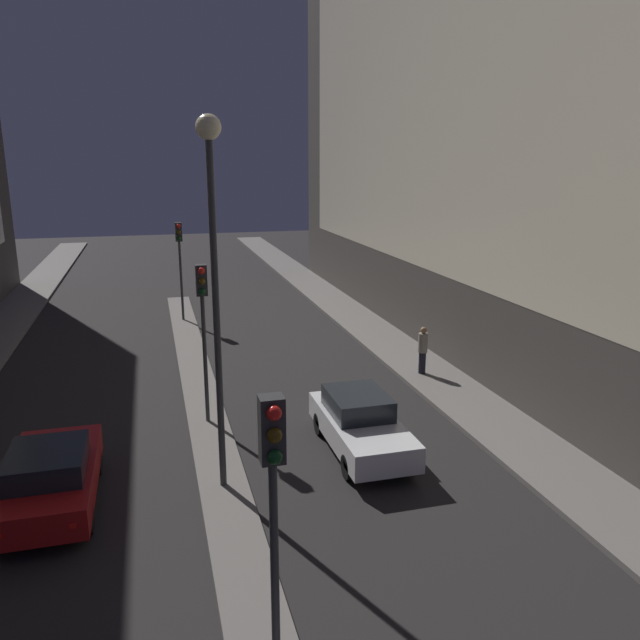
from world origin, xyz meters
TOP-DOWN VIEW (x-y plane):
  - building_right at (12.55, 19.81)m, footprint 6.01×39.63m
  - median_strip at (0.00, 16.88)m, footprint 1.20×31.76m
  - traffic_light_near at (0.00, 3.88)m, footprint 0.32×0.42m
  - traffic_light_mid at (0.00, 14.48)m, footprint 0.32×0.42m
  - traffic_light_far at (0.00, 27.36)m, footprint 0.32×0.42m
  - street_lamp at (0.00, 10.52)m, footprint 0.55×0.55m
  - car_left_lane at (-3.89, 10.68)m, footprint 1.93×4.38m
  - car_right_lane at (3.89, 11.61)m, footprint 1.81×4.43m
  - pedestrian_on_right_sidewalk at (8.04, 16.71)m, footprint 0.35×0.35m

SIDE VIEW (x-z plane):
  - median_strip at x=0.00m, z-range 0.00..0.11m
  - car_left_lane at x=-3.89m, z-range 0.01..1.56m
  - car_right_lane at x=3.89m, z-range 0.00..1.59m
  - pedestrian_on_right_sidewalk at x=8.04m, z-range 0.20..1.96m
  - traffic_light_near at x=0.00m, z-range 1.22..6.01m
  - traffic_light_mid at x=0.00m, z-range 1.22..6.01m
  - traffic_light_far at x=0.00m, z-range 1.22..6.01m
  - street_lamp at x=0.00m, z-range 1.77..10.40m
  - building_right at x=12.55m, z-range 0.01..20.19m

